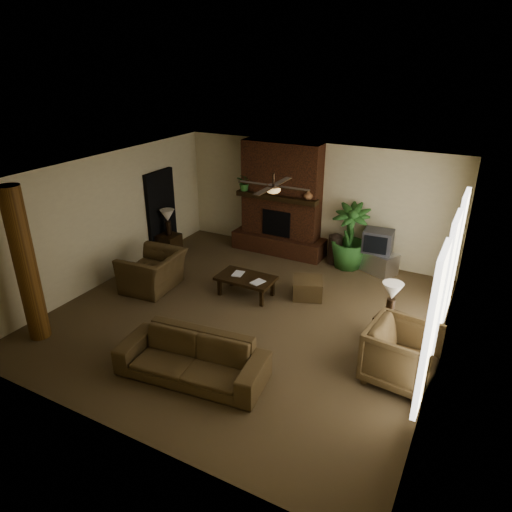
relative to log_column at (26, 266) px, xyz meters
The scene contains 23 objects.
room_shell 3.80m from the log_column, 39.13° to the left, with size 7.00×7.00×7.00m.
fireplace 6.02m from the log_column, 69.07° to the left, with size 2.40×0.70×2.80m.
windows 6.91m from the log_column, 22.11° to the left, with size 0.08×3.65×2.35m.
log_column is the anchor object (origin of this frame).
doorway 4.24m from the log_column, 96.65° to the left, with size 0.10×1.00×2.10m, color black.
ceiling_fan 4.45m from the log_column, 38.87° to the left, with size 1.35×1.35×0.37m.
sofa 3.27m from the log_column, ahead, with size 2.35×0.69×0.92m, color #513E22.
armchair_left 2.66m from the log_column, 75.71° to the left, with size 1.24×0.81×1.09m, color #513E22.
armchair_right 6.34m from the log_column, 16.59° to the left, with size 1.00×0.94×1.03m, color #513E22.
coffee_table 4.14m from the log_column, 50.35° to the left, with size 1.20×0.70×0.43m.
ottoman 5.35m from the log_column, 44.32° to the left, with size 0.60×0.60×0.40m, color #513E22.
tv_stand 7.37m from the log_column, 49.66° to the left, with size 0.85×0.50×0.50m, color silver.
tv 7.27m from the log_column, 49.89° to the left, with size 0.68×0.57×0.52m.
floor_vase 6.72m from the log_column, 56.56° to the left, with size 0.34×0.34×0.77m.
floor_plant 6.86m from the log_column, 53.85° to the left, with size 0.87×1.56×0.87m, color #2E6026.
side_table_left 4.20m from the log_column, 92.83° to the left, with size 0.50×0.50×0.55m, color black.
lamp_left 4.10m from the log_column, 92.81° to the left, with size 0.40×0.40×0.65m.
side_table_right 6.38m from the log_column, 25.66° to the left, with size 0.50×0.50×0.55m, color black.
lamp_right 6.23m from the log_column, 25.50° to the left, with size 0.44×0.44×0.65m.
mantel_plant 5.50m from the log_column, 76.41° to the left, with size 0.38×0.42×0.33m, color #2E6026.
mantel_vase 6.16m from the log_column, 61.14° to the left, with size 0.22×0.23×0.22m, color #905E39.
book_a 3.92m from the log_column, 54.01° to the left, with size 0.22×0.03×0.29m, color #999999.
book_b 4.18m from the log_column, 46.92° to the left, with size 0.21×0.02×0.29m, color #999999.
Camera 1 is at (3.82, -6.81, 4.69)m, focal length 32.22 mm.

